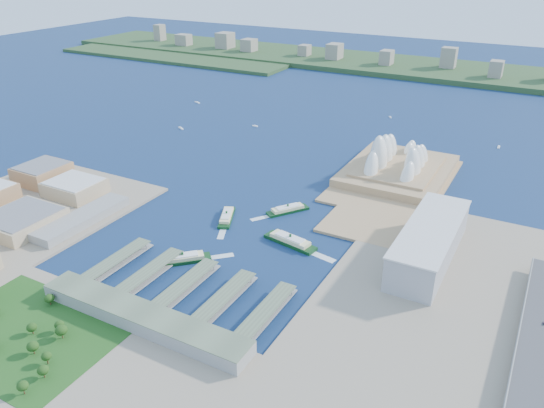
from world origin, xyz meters
The scene contains 23 objects.
ground centered at (0.00, 0.00, 0.00)m, with size 3000.00×3000.00×0.00m, color #10254B.
south_land centered at (0.00, -210.00, 1.50)m, with size 720.00×180.00×3.00m, color gray.
east_land centered at (240.00, -50.00, 1.50)m, with size 240.00×500.00×3.00m, color gray.
peninsula centered at (107.50, 260.00, 1.50)m, with size 135.00×220.00×3.00m, color tan.
far_shore centered at (0.00, 980.00, 6.00)m, with size 2200.00×260.00×12.00m, color #2D4926.
opera_house centered at (105.00, 280.00, 32.00)m, with size 134.00×180.00×58.00m, color white, non-canonical shape.
toaster_building centered at (195.00, 80.00, 20.50)m, with size 45.00×155.00×35.00m, color #96969B.
expressway centered at (300.00, -60.00, 8.93)m, with size 26.00×340.00×11.85m, color gray, non-canonical shape.
west_buildings centered at (-250.00, -70.00, 16.50)m, with size 200.00×280.00×27.00m, color #A37851, non-canonical shape.
ferry_wharves centered at (14.00, -75.00, 4.65)m, with size 184.00×90.00×9.30m, color #57654C, non-canonical shape.
terminal_building centered at (15.00, -135.00, 9.00)m, with size 200.00×28.00×12.00m, color gray.
park centered at (-60.00, -190.00, 11.00)m, with size 150.00×110.00×16.00m, color #194714, non-canonical shape.
far_skyline centered at (0.00, 960.00, 39.50)m, with size 1900.00×140.00×55.00m, color gray, non-canonical shape.
ferry_a centered at (-30.44, 60.02, 4.87)m, with size 13.11×51.49×9.74m, color #0D3614, non-canonical shape.
ferry_b centered at (23.20, 109.87, 4.91)m, with size 13.22×51.94×9.82m, color #0D3614, non-canonical shape.
ferry_c centered at (-18.25, -38.70, 5.27)m, with size 14.19×55.73×10.54m, color #0D3614, non-canonical shape.
ferry_d centered at (59.74, 44.27, 5.72)m, with size 15.40×60.52×11.44m, color #0D3614, non-canonical shape.
boat_a centered at (-283.83, 304.19, 1.39)m, with size 3.60×14.40×2.78m, color white, non-canonical shape.
boat_b centered at (-177.69, 376.27, 1.29)m, with size 3.33×9.52×2.57m, color white, non-canonical shape.
boat_c centered at (210.93, 466.76, 1.31)m, with size 3.41×11.68×2.63m, color white, non-canonical shape.
boat_d centered at (-358.43, 454.71, 1.27)m, with size 3.30×15.10×2.55m, color white, non-canonical shape.
boat_e centered at (13.13, 542.03, 1.17)m, with size 3.03×9.53×2.34m, color white, non-canonical shape.
car_c centered at (304.00, 6.44, 15.49)m, with size 1.79×4.39×1.27m, color slate.
Camera 1 is at (276.10, -390.67, 283.41)m, focal length 35.00 mm.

